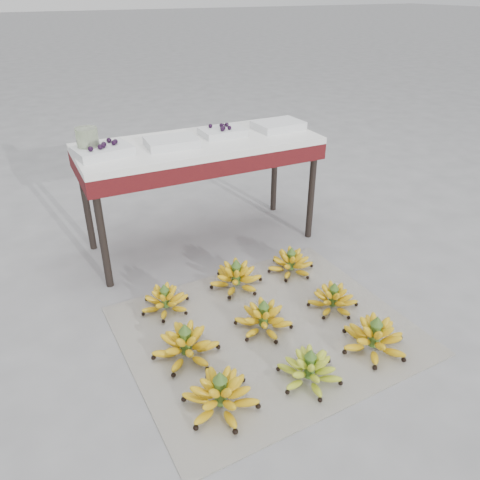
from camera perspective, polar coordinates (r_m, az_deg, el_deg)
name	(u,v)px	position (r m, az deg, el deg)	size (l,w,h in m)	color
ground	(252,336)	(2.15, 1.51, -11.61)	(60.00, 60.00, 0.00)	slate
newspaper_mat	(267,330)	(2.18, 3.30, -10.91)	(1.25, 1.05, 0.01)	silver
bunch_front_left	(220,395)	(1.82, -2.40, -18.35)	(0.37, 0.37, 0.17)	yellow
bunch_front_center	(309,369)	(1.93, 8.46, -15.33)	(0.27, 0.27, 0.16)	#94BC29
bunch_front_right	(374,338)	(2.12, 16.04, -11.37)	(0.33, 0.33, 0.17)	yellow
bunch_mid_left	(186,345)	(2.02, -6.62, -12.61)	(0.35, 0.35, 0.17)	yellow
bunch_mid_center	(263,318)	(2.16, 2.87, -9.53)	(0.27, 0.27, 0.16)	yellow
bunch_mid_right	(333,299)	(2.32, 11.26, -7.08)	(0.28, 0.28, 0.15)	yellow
bunch_back_left	(165,301)	(2.30, -9.10, -7.30)	(0.29, 0.29, 0.15)	yellow
bunch_back_center	(236,277)	(2.43, -0.47, -4.56)	(0.34, 0.34, 0.17)	yellow
bunch_back_right	(291,263)	(2.57, 6.21, -2.82)	(0.32, 0.32, 0.15)	yellow
vendor_table	(200,153)	(2.66, -4.96, 10.48)	(1.33, 0.53, 0.64)	black
tray_far_left	(102,150)	(2.48, -16.42, 10.45)	(0.30, 0.24, 0.07)	silver
tray_left	(172,142)	(2.55, -8.34, 11.72)	(0.28, 0.21, 0.04)	silver
tray_right	(223,132)	(2.72, -2.14, 13.06)	(0.24, 0.18, 0.06)	silver
tray_far_right	(278,125)	(2.86, 4.68, 13.77)	(0.29, 0.21, 0.04)	silver
glass_jar	(88,141)	(2.49, -18.07, 11.35)	(0.11, 0.11, 0.14)	beige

